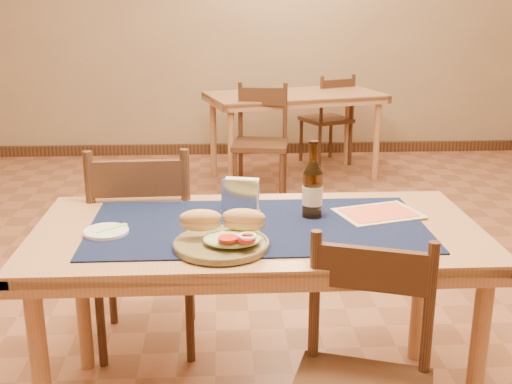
{
  "coord_description": "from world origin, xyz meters",
  "views": [
    {
      "loc": [
        -0.13,
        -2.96,
        1.54
      ],
      "look_at": [
        0.0,
        -0.7,
        0.85
      ],
      "focal_mm": 45.0,
      "sensor_mm": 36.0,
      "label": 1
    }
  ],
  "objects": [
    {
      "name": "placemat",
      "position": [
        0.0,
        -0.8,
        0.75
      ],
      "size": [
        1.2,
        0.6,
        0.01
      ],
      "primitive_type": "cube",
      "color": "#0F1839",
      "rests_on": "main_table"
    },
    {
      "name": "chair_back_far",
      "position": [
        0.89,
        2.99,
        0.45
      ],
      "size": [
        0.52,
        0.52,
        0.86
      ],
      "color": "#4A2F1A",
      "rests_on": "ground"
    },
    {
      "name": "chair_back_near",
      "position": [
        0.18,
        1.93,
        0.47
      ],
      "size": [
        0.47,
        0.47,
        0.9
      ],
      "color": "#4A2F1A",
      "rests_on": "ground"
    },
    {
      "name": "baseboard",
      "position": [
        0.0,
        0.0,
        0.05
      ],
      "size": [
        6.0,
        7.0,
        0.1
      ],
      "color": "#4A2F1A",
      "rests_on": "ground"
    },
    {
      "name": "napkin_holder",
      "position": [
        -0.06,
        -0.64,
        0.82
      ],
      "size": [
        0.16,
        0.09,
        0.13
      ],
      "color": "silver",
      "rests_on": "placemat"
    },
    {
      "name": "beer_bottle",
      "position": [
        0.21,
        -0.71,
        0.86
      ],
      "size": [
        0.08,
        0.08,
        0.29
      ],
      "color": "#4F2E0E",
      "rests_on": "placemat"
    },
    {
      "name": "fork",
      "position": [
        -0.5,
        -0.83,
        0.77
      ],
      "size": [
        0.1,
        0.1,
        0.0
      ],
      "color": "#95E67E",
      "rests_on": "side_plate"
    },
    {
      "name": "menu_card",
      "position": [
        0.46,
        -0.7,
        0.76
      ],
      "size": [
        0.35,
        0.29,
        0.01
      ],
      "color": "beige",
      "rests_on": "placemat"
    },
    {
      "name": "back_table",
      "position": [
        0.51,
        2.53,
        0.67
      ],
      "size": [
        1.61,
        1.09,
        0.75
      ],
      "color": "#AD7851",
      "rests_on": "ground"
    },
    {
      "name": "side_plate",
      "position": [
        -0.53,
        -0.85,
        0.76
      ],
      "size": [
        0.16,
        0.16,
        0.01
      ],
      "color": "white",
      "rests_on": "placemat"
    },
    {
      "name": "main_table",
      "position": [
        0.0,
        -0.8,
        0.67
      ],
      "size": [
        1.6,
        0.8,
        0.75
      ],
      "color": "#AD7851",
      "rests_on": "ground"
    },
    {
      "name": "chair_main_far",
      "position": [
        -0.47,
        -0.32,
        0.5
      ],
      "size": [
        0.46,
        0.46,
        0.96
      ],
      "color": "#4A2F1A",
      "rests_on": "ground"
    },
    {
      "name": "room",
      "position": [
        0.0,
        0.0,
        1.4
      ],
      "size": [
        6.04,
        7.04,
        2.84
      ],
      "color": "#9C6144",
      "rests_on": "ground"
    },
    {
      "name": "sandwich_plate",
      "position": [
        -0.12,
        -1.0,
        0.79
      ],
      "size": [
        0.32,
        0.32,
        0.12
      ],
      "color": "brown",
      "rests_on": "placemat"
    }
  ]
}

